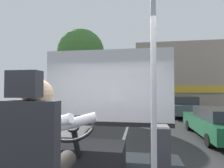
% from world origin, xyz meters
% --- Properties ---
extents(ground, '(18.00, 44.00, 0.06)m').
position_xyz_m(ground, '(0.00, 8.80, -0.02)').
color(ground, '#2B2B2B').
extents(bus_driver, '(0.78, 0.54, 0.81)m').
position_xyz_m(bus_driver, '(-0.14, -0.46, 1.50)').
color(bus_driver, '#332D28').
rests_on(bus_driver, driver_seat).
extents(steering_console, '(1.10, 0.98, 0.84)m').
position_xyz_m(steering_console, '(-0.14, 0.67, 0.98)').
color(steering_console, black).
rests_on(steering_console, bus_floor).
extents(handrail_pole, '(0.04, 0.04, 2.28)m').
position_xyz_m(handrail_pole, '(0.73, -0.35, 1.90)').
color(handrail_pole, '#B7B7BC').
rests_on(handrail_pole, bus_floor).
extents(fare_box, '(0.21, 0.22, 0.75)m').
position_xyz_m(fare_box, '(0.86, 0.38, 1.13)').
color(fare_box, '#333338').
rests_on(fare_box, bus_floor).
extents(windshield_panel, '(2.50, 0.08, 1.48)m').
position_xyz_m(windshield_panel, '(0.00, 1.62, 1.80)').
color(windshield_panel, silver).
extents(street_tree, '(3.43, 3.43, 6.39)m').
position_xyz_m(street_tree, '(-3.65, 10.81, 4.66)').
color(street_tree, '#4C3828').
rests_on(street_tree, ground).
extents(shop_building, '(12.83, 4.33, 6.11)m').
position_xyz_m(shop_building, '(6.71, 16.18, 3.05)').
color(shop_building, gray).
rests_on(shop_building, ground).
extents(parked_car_green, '(1.81, 4.08, 1.20)m').
position_xyz_m(parked_car_green, '(3.73, 5.88, 0.62)').
color(parked_car_green, '#195633').
rests_on(parked_car_green, ground).
extents(parked_car_charcoal, '(1.91, 3.84, 1.45)m').
position_xyz_m(parked_car_charcoal, '(3.64, 11.56, 0.75)').
color(parked_car_charcoal, '#474C51').
rests_on(parked_car_charcoal, ground).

